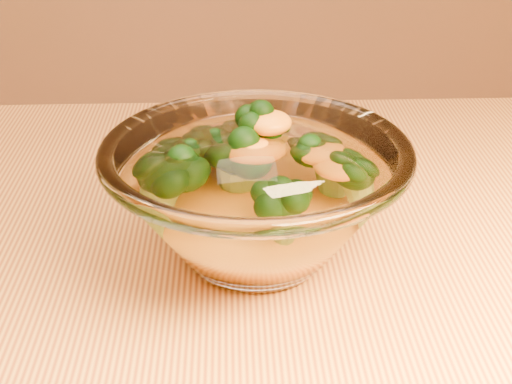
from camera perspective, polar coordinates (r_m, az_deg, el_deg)
table at (r=0.63m, az=3.24°, el=-14.85°), size 1.20×0.80×0.75m
glass_bowl at (r=0.57m, az=0.00°, el=-0.47°), size 0.25×0.25×0.11m
cheese_sauce at (r=0.58m, az=-0.00°, el=-2.44°), size 0.13×0.13×0.04m
broccoli_heap at (r=0.57m, az=-0.90°, el=1.76°), size 0.17×0.13×0.09m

